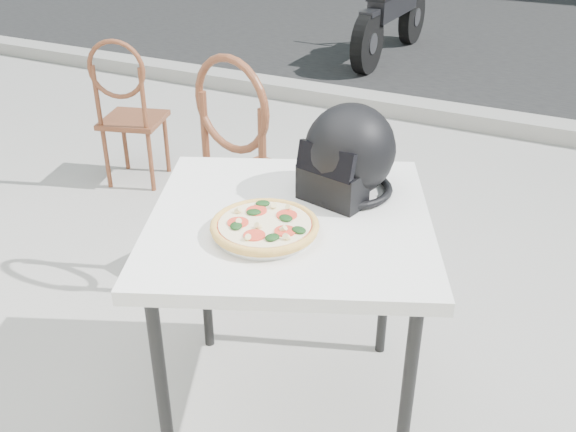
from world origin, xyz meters
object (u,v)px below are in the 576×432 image
at_px(motorcycle, 393,15).
at_px(pizza, 265,225).
at_px(cafe_chair_side, 127,105).
at_px(helmet, 348,156).
at_px(plate, 265,232).
at_px(cafe_table_main, 290,236).
at_px(cafe_chair_main, 250,161).

bearing_deg(motorcycle, pizza, -74.92).
bearing_deg(cafe_chair_side, helmet, 132.79).
distance_m(plate, helmet, 0.39).
xyz_separation_m(cafe_table_main, plate, (-0.01, -0.14, 0.08)).
height_order(pizza, helmet, helmet).
height_order(plate, cafe_chair_side, cafe_chair_side).
relative_size(cafe_table_main, cafe_chair_side, 1.22).
relative_size(helmet, motorcycle, 0.19).
xyz_separation_m(helmet, cafe_chair_side, (-1.82, 1.06, -0.43)).
bearing_deg(cafe_table_main, helmet, 66.66).
bearing_deg(cafe_chair_side, motorcycle, -113.75).
relative_size(cafe_chair_main, motorcycle, 0.58).
height_order(helmet, cafe_chair_main, helmet).
bearing_deg(cafe_table_main, motorcycle, 104.78).
relative_size(plate, motorcycle, 0.17).
bearing_deg(helmet, cafe_chair_main, 156.32).
bearing_deg(plate, cafe_chair_main, 122.65).
distance_m(pizza, cafe_chair_side, 2.24).
bearing_deg(motorcycle, cafe_table_main, -74.40).
bearing_deg(pizza, cafe_chair_side, 140.37).
bearing_deg(motorcycle, cafe_chair_side, -95.91).
relative_size(pizza, motorcycle, 0.22).
distance_m(cafe_chair_side, motorcycle, 3.65).
distance_m(plate, cafe_chair_main, 1.00).
bearing_deg(cafe_chair_main, plate, 136.43).
relative_size(pizza, helmet, 1.17).
relative_size(plate, pizza, 0.78).
xyz_separation_m(pizza, cafe_chair_main, (-0.53, 0.82, -0.23)).
bearing_deg(cafe_chair_main, helmet, 157.61).
bearing_deg(pizza, helmet, 73.29).
height_order(cafe_table_main, motorcycle, motorcycle).
distance_m(cafe_table_main, pizza, 0.17).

